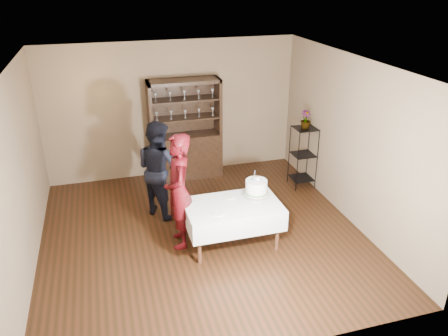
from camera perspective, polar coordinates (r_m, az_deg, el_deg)
The scene contains 14 objects.
floor at distance 7.12m, azimuth -2.76°, elevation -8.65°, with size 5.00×5.00×0.00m, color black.
ceiling at distance 6.08m, azimuth -3.29°, elevation 13.18°, with size 5.00×5.00×0.00m, color white.
back_wall at distance 8.79m, azimuth -6.78°, elevation 7.55°, with size 5.00×0.02×2.70m, color brown.
wall_left at distance 6.45m, azimuth -25.15°, elevation -1.14°, with size 0.02×5.00×2.70m, color brown.
wall_right at distance 7.40m, azimuth 16.22°, elevation 3.44°, with size 0.02×5.00×2.70m, color brown.
china_hutch at distance 8.82m, azimuth -5.01°, elevation 2.96°, with size 1.40×0.48×2.00m.
plant_etagere at distance 8.52m, azimuth 10.29°, elevation 1.76°, with size 0.42×0.42×1.20m.
cake_table at distance 6.59m, azimuth 1.15°, elevation -6.04°, with size 1.42×0.88×0.71m.
woman at distance 6.49m, azimuth -5.91°, elevation -3.07°, with size 0.65×0.43×1.79m, color #3A0705.
man at distance 7.42m, azimuth -8.53°, elevation -0.06°, with size 0.81×0.63×1.67m, color black.
cake at distance 6.57m, azimuth 4.24°, elevation -2.55°, with size 0.40×0.40×0.50m.
plate_near at distance 6.27m, azimuth -0.78°, elevation -5.92°, with size 0.19×0.19×0.01m, color silver.
plate_far at distance 6.70m, azimuth 0.80°, elevation -3.77°, with size 0.17×0.17×0.01m, color silver.
potted_plant at distance 8.25m, azimuth 10.62°, elevation 6.24°, with size 0.19×0.19×0.34m, color #467437.
Camera 1 is at (-1.32, -5.81, 3.89)m, focal length 35.00 mm.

